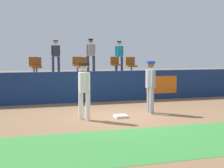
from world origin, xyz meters
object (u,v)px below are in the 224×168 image
Objects in this scene: player_runner_visitor at (150,83)px; seat_back_center at (77,64)px; seat_back_right at (115,63)px; spectator_casual at (119,54)px; seat_front_center at (83,65)px; spectator_capped at (56,54)px; seat_front_left at (36,66)px; seat_back_left at (34,64)px; first_base at (121,116)px; player_fielder_home at (84,87)px; seat_front_right at (131,65)px; spectator_hooded at (91,53)px.

player_runner_visitor is 6.58m from seat_back_center.
spectator_casual reaches higher than seat_back_right.
spectator_capped is at bearing 107.96° from seat_front_center.
spectator_casual reaches higher than seat_front_center.
seat_front_left is 1.80m from seat_back_left.
seat_front_left is (-4.26, -1.80, -0.00)m from seat_back_right.
seat_front_center is 3.00m from spectator_capped.
seat_front_center reaches higher than first_base.
seat_back_center is 1.80m from seat_front_center.
seat_back_left is at bearing 139.78° from seat_front_center.
seat_back_left is at bearing 157.97° from player_fielder_home.
seat_front_right is at bearing -37.71° from seat_back_center.
seat_back_center is at bearing 39.55° from seat_front_left.
seat_back_center and seat_front_center have the same top height.
spectator_capped reaches higher than seat_back_center.
seat_back_right reaches higher than player_fielder_home.
seat_back_center is 1.00× the size of seat_back_right.
seat_front_right is (2.17, 5.05, 1.49)m from first_base.
player_runner_visitor is 2.15× the size of seat_front_left.
player_fielder_home is (-1.22, -0.06, 0.99)m from first_base.
first_base is 0.48× the size of seat_front_center.
seat_back_left is at bearing 179.99° from seat_back_center.
spectator_capped is (1.22, 1.01, 0.53)m from seat_back_left.
spectator_casual is at bearing 177.37° from player_runner_visitor.
first_base is 7.27m from seat_back_right.
seat_front_right and seat_back_left have the same top height.
seat_back_right is at bearing 0.01° from seat_back_center.
spectator_capped is 3.53m from spectator_casual.
seat_front_left and seat_back_left have the same top height.
player_fielder_home is at bearing -114.44° from seat_back_right.
spectator_casual is (0.45, 0.71, 0.51)m from seat_back_right.
spectator_hooded reaches higher than player_runner_visitor.
spectator_casual is at bearing 8.59° from seat_back_left.
seat_back_center is at bearing 129.35° from spectator_capped.
spectator_hooded reaches higher than seat_front_left.
seat_front_center reaches higher than player_fielder_home.
spectator_hooded reaches higher than seat_back_center.
seat_back_center is at bearing -179.99° from seat_back_right.
seat_front_left reaches higher than player_runner_visitor.
seat_front_left is 5.36m from spectator_casual.
spectator_casual is (4.73, 0.71, 0.51)m from seat_back_left.
spectator_capped is (-3.06, 1.01, 0.53)m from seat_back_right.
seat_back_left is 4.81m from spectator_casual.
seat_front_right is 4.87m from seat_back_left.
seat_back_center reaches higher than player_runner_visitor.
player_fielder_home is 2.12× the size of seat_back_center.
seat_front_left and seat_front_right have the same top height.
spectator_hooded is (-1.21, 0.61, 0.57)m from seat_back_right.
seat_back_right is 4.28m from seat_back_left.
seat_back_left is at bearing 24.96° from spectator_casual.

